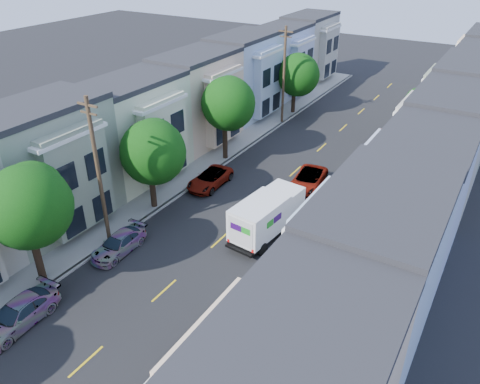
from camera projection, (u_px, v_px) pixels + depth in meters
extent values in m
plane|color=black|center=(164.00, 291.00, 27.28)|extent=(160.00, 160.00, 0.00)
cube|color=black|center=(280.00, 185.00, 38.50)|extent=(12.00, 70.00, 0.02)
cube|color=gray|center=(218.00, 168.00, 41.18)|extent=(0.30, 70.00, 0.15)
cube|color=gray|center=(351.00, 204.00, 35.75)|extent=(0.30, 70.00, 0.15)
cube|color=gray|center=(206.00, 165.00, 41.76)|extent=(2.60, 70.00, 0.15)
cube|color=gray|center=(367.00, 209.00, 35.17)|extent=(2.60, 70.00, 0.15)
cube|color=gold|center=(280.00, 186.00, 38.50)|extent=(0.12, 70.00, 0.01)
cube|color=silver|center=(173.00, 156.00, 43.50)|extent=(5.00, 70.00, 8.50)
cube|color=silver|center=(419.00, 224.00, 33.50)|extent=(5.00, 70.00, 8.50)
cylinder|color=black|center=(38.00, 257.00, 26.98)|extent=(0.44, 0.44, 3.78)
sphere|color=#145B11|center=(27.00, 206.00, 25.12)|extent=(4.70, 4.70, 4.70)
cylinder|color=black|center=(153.00, 190.00, 34.74)|extent=(0.44, 0.44, 3.03)
sphere|color=#145B11|center=(152.00, 152.00, 33.06)|extent=(4.70, 4.70, 4.70)
cylinder|color=black|center=(225.00, 140.00, 42.06)|extent=(0.44, 0.44, 3.71)
sphere|color=#145B11|center=(227.00, 103.00, 40.21)|extent=(4.70, 4.70, 4.70)
cylinder|color=black|center=(293.00, 101.00, 53.05)|extent=(0.44, 0.44, 2.83)
sphere|color=#145B11|center=(297.00, 75.00, 51.42)|extent=(4.70, 4.70, 4.70)
cylinder|color=black|center=(410.00, 126.00, 46.53)|extent=(0.44, 0.44, 2.67)
sphere|color=#145B11|center=(417.00, 104.00, 45.24)|extent=(2.91, 2.91, 2.91)
cylinder|color=#42301E|center=(99.00, 176.00, 29.15)|extent=(0.26, 0.26, 10.00)
cube|color=#42301E|center=(87.00, 105.00, 26.90)|extent=(1.60, 0.12, 0.12)
cylinder|color=#42301E|center=(284.00, 77.00, 48.60)|extent=(0.26, 0.26, 10.00)
cube|color=#42301E|center=(286.00, 31.00, 46.34)|extent=(1.60, 0.12, 0.12)
cube|color=silver|center=(260.00, 219.00, 30.78)|extent=(2.31, 4.13, 2.26)
cube|color=silver|center=(281.00, 200.00, 33.09)|extent=(2.31, 1.92, 2.08)
cube|color=black|center=(266.00, 228.00, 32.04)|extent=(2.12, 5.94, 0.23)
cube|color=#2D0A51|center=(240.00, 229.00, 29.25)|extent=(0.87, 0.04, 0.42)
cube|color=#198C1E|center=(251.00, 232.00, 28.91)|extent=(0.67, 0.04, 0.42)
cylinder|color=black|center=(238.00, 239.00, 31.06)|extent=(0.27, 0.87, 0.87)
cylinder|color=black|center=(266.00, 249.00, 30.13)|extent=(0.27, 0.87, 0.87)
cylinder|color=black|center=(266.00, 213.00, 33.96)|extent=(0.27, 0.87, 0.87)
cylinder|color=black|center=(292.00, 221.00, 33.03)|extent=(0.27, 0.87, 0.87)
imported|color=black|center=(308.00, 180.00, 37.91)|extent=(2.85, 5.17, 1.37)
imported|color=#0E1C38|center=(18.00, 314.00, 24.66)|extent=(2.11, 4.62, 1.36)
imported|color=#A3A5AD|center=(119.00, 244.00, 30.30)|extent=(1.85, 4.14, 1.23)
imported|color=#4D0E1C|center=(210.00, 179.00, 38.15)|extent=(2.26, 4.67, 1.28)
imported|color=silver|center=(211.00, 341.00, 23.03)|extent=(2.64, 5.17, 1.40)
imported|color=black|center=(345.00, 184.00, 37.23)|extent=(1.67, 4.48, 1.48)
imported|color=#0D1732|center=(383.00, 140.00, 45.28)|extent=(2.27, 4.74, 1.30)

